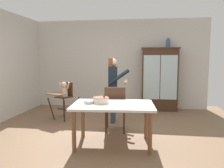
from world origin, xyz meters
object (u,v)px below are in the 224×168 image
(ceramic_vase, at_px, (168,43))
(birthday_cake, at_px, (101,100))
(serving_bowl, at_px, (89,102))
(china_cabinet, at_px, (160,79))
(dining_chair_far_side, at_px, (115,106))
(high_chair_with_toddler, at_px, (64,94))
(dining_table, at_px, (113,109))
(adult_person, at_px, (113,82))

(ceramic_vase, bearing_deg, birthday_cake, -116.66)
(ceramic_vase, relative_size, serving_bowl, 1.50)
(china_cabinet, xyz_separation_m, serving_bowl, (-1.41, -2.89, -0.16))
(serving_bowl, xyz_separation_m, dining_chair_far_side, (0.37, 0.69, -0.21))
(high_chair_with_toddler, relative_size, birthday_cake, 3.39)
(ceramic_vase, bearing_deg, dining_chair_far_side, -119.68)
(china_cabinet, bearing_deg, dining_table, -109.06)
(adult_person, height_order, birthday_cake, adult_person)
(china_cabinet, xyz_separation_m, ceramic_vase, (0.21, 0.00, 1.03))
(serving_bowl, bearing_deg, adult_person, 80.54)
(china_cabinet, height_order, serving_bowl, china_cabinet)
(adult_person, xyz_separation_m, serving_bowl, (-0.24, -1.43, -0.20))
(dining_table, bearing_deg, high_chair_with_toddler, 133.97)
(ceramic_vase, xyz_separation_m, dining_chair_far_side, (-1.25, -2.20, -1.40))
(high_chair_with_toddler, relative_size, serving_bowl, 5.28)
(dining_table, xyz_separation_m, dining_chair_far_side, (-0.05, 0.67, -0.09))
(birthday_cake, bearing_deg, dining_chair_far_side, 74.94)
(adult_person, distance_m, serving_bowl, 1.47)
(birthday_cake, height_order, dining_chair_far_side, dining_chair_far_side)
(ceramic_vase, height_order, dining_table, ceramic_vase)
(adult_person, bearing_deg, dining_chair_far_side, -173.33)
(birthday_cake, bearing_deg, serving_bowl, -165.54)
(serving_bowl, bearing_deg, dining_chair_far_side, 61.64)
(adult_person, xyz_separation_m, birthday_cake, (-0.04, -1.38, -0.17))
(dining_chair_far_side, bearing_deg, adult_person, -84.35)
(adult_person, bearing_deg, serving_bowl, 166.90)
(china_cabinet, bearing_deg, birthday_cake, -113.12)
(dining_table, distance_m, dining_chair_far_side, 0.68)
(dining_chair_far_side, bearing_deg, birthday_cake, 70.30)
(adult_person, bearing_deg, high_chair_with_toddler, 82.54)
(adult_person, bearing_deg, ceramic_vase, -47.23)
(birthday_cake, distance_m, dining_chair_far_side, 0.70)
(adult_person, xyz_separation_m, dining_table, (0.18, -1.41, -0.33))
(dining_table, bearing_deg, ceramic_vase, 67.22)
(ceramic_vase, bearing_deg, dining_table, -112.78)
(ceramic_vase, distance_m, dining_table, 3.38)
(dining_chair_far_side, bearing_deg, china_cabinet, -119.96)
(high_chair_with_toddler, height_order, dining_table, high_chair_with_toddler)
(china_cabinet, bearing_deg, dining_chair_far_side, -115.31)
(birthday_cake, xyz_separation_m, dining_chair_far_side, (0.17, 0.64, -0.24))
(dining_table, height_order, birthday_cake, birthday_cake)
(adult_person, height_order, serving_bowl, adult_person)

